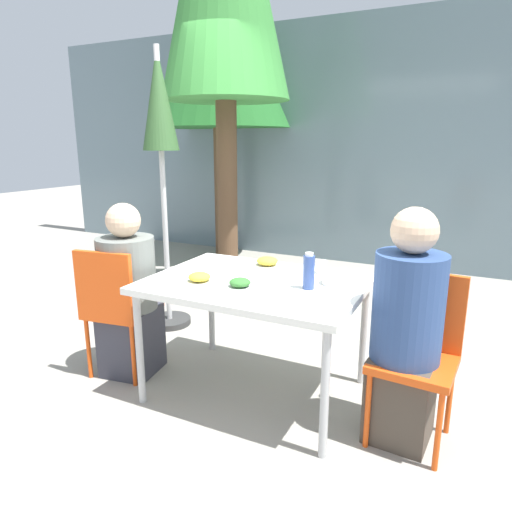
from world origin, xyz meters
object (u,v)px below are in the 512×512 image
Objects in this scene: bottle at (309,272)px; chair_left at (115,303)px; person_right at (406,335)px; salad_bowl at (338,279)px; person_left at (129,296)px; drinking_cup at (321,267)px; chair_right at (418,343)px; closed_umbrella at (160,126)px; tree_behind_right at (219,48)px.

chair_left is at bearing -170.89° from bottle.
chair_left is at bearing 9.16° from person_right.
person_left is at bearing -168.27° from salad_bowl.
bottle reaches higher than drinking_cup.
chair_right is 0.71× the size of person_right.
salad_bowl is at bearing 6.73° from chair_left.
closed_umbrella reaches higher than chair_left.
closed_umbrella is 1.91m from salad_bowl.
chair_left is 1.30m from bottle.
closed_umbrella reaches higher than person_right.
bottle reaches higher than chair_right.
chair_left reaches higher than drinking_cup.
person_left is at bearing 57.99° from chair_left.
chair_left is 4.69× the size of salad_bowl.
closed_umbrella is at bearing 155.57° from bottle.
chair_right is at bearing -4.08° from person_left.
chair_left and chair_right have the same top height.
bottle is (1.21, 0.11, 0.29)m from person_left.
person_right is at bearing 57.99° from chair_right.
salad_bowl is (-0.48, 0.15, 0.24)m from chair_right.
bottle is (-0.55, 0.06, 0.25)m from person_right.
person_left is 0.94× the size of person_right.
closed_umbrella is at bearing 166.65° from drinking_cup.
person_left is at bearing -159.25° from drinking_cup.
drinking_cup is (-0.03, 0.33, -0.06)m from bottle.
bottle is 0.22m from salad_bowl.
chair_right is 0.76m from drinking_cup.
tree_behind_right is (-2.41, 2.82, 1.90)m from salad_bowl.
tree_behind_right is (-0.80, 2.31, 1.00)m from closed_umbrella.
closed_umbrella is 10.76× the size of bottle.
salad_bowl is at bearing -23.16° from person_right.
bottle is at bearing -1.72° from person_right.
chair_right is 0.24× the size of tree_behind_right.
drinking_cup is at bearing 15.55° from chair_left.
chair_left is 1.44m from salad_bowl.
person_right is (1.79, 0.14, 0.07)m from chair_left.
person_right reaches higher than person_left.
person_left reaches higher than bottle.
chair_left is at bearing 11.34° from chair_right.
tree_behind_right reaches higher than salad_bowl.
drinking_cup is (-0.58, 0.39, 0.19)m from person_right.
drinking_cup is at bearing 95.98° from bottle.
closed_umbrella reaches higher than drinking_cup.
salad_bowl is (1.33, 0.28, 0.22)m from person_left.
chair_left is at bearing -156.35° from drinking_cup.
closed_umbrella is at bearing 97.25° from chair_left.
drinking_cup is (1.45, -0.35, -0.88)m from closed_umbrella.
drinking_cup is 0.02× the size of tree_behind_right.
tree_behind_right reaches higher than person_left.
person_right reaches higher than salad_bowl.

